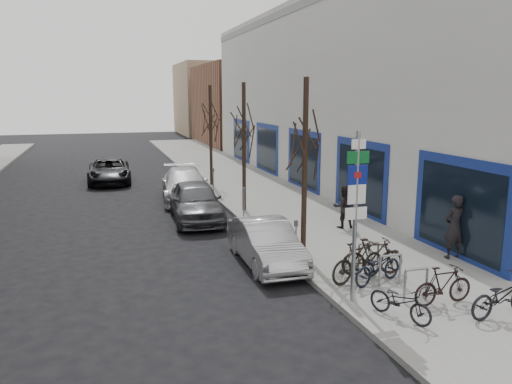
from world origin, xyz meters
TOP-DOWN VIEW (x-y plane):
  - ground at (0.00, 0.00)m, footprint 120.00×120.00m
  - sidewalk_east at (4.50, 10.00)m, footprint 5.00×70.00m
  - commercial_building at (17.00, 16.00)m, footprint 20.00×32.00m
  - brick_building_far at (13.00, 40.00)m, footprint 12.00×14.00m
  - tan_building_far at (13.50, 55.00)m, footprint 13.00×12.00m
  - highway_sign_pole at (2.40, -0.01)m, footprint 0.55×0.10m
  - bike_rack at (3.80, 0.60)m, footprint 0.66×2.26m
  - tree_near at (2.60, 3.50)m, footprint 1.80×1.80m
  - tree_mid at (2.60, 10.00)m, footprint 1.80×1.80m
  - tree_far at (2.60, 16.50)m, footprint 1.80×1.80m
  - meter_front at (2.15, 3.00)m, footprint 0.10×0.08m
  - meter_mid at (2.15, 8.50)m, footprint 0.10×0.08m
  - meter_back at (2.15, 14.00)m, footprint 0.10×0.08m
  - bike_near_left at (2.93, -1.20)m, footprint 1.07×1.58m
  - bike_near_right at (4.31, -0.85)m, footprint 1.61×0.51m
  - bike_mid_curb at (3.57, 0.83)m, footprint 1.74×1.01m
  - bike_mid_inner at (3.14, 1.08)m, footprint 1.93×1.06m
  - bike_far_curb at (5.14, -1.75)m, footprint 1.85×0.74m
  - bike_far_inner at (3.75, 1.39)m, footprint 1.82×0.78m
  - parked_car_front at (1.40, 3.48)m, footprint 1.46×4.05m
  - parked_car_mid at (0.40, 9.37)m, footprint 2.16×4.80m
  - parked_car_back at (0.64, 13.48)m, footprint 2.63×5.41m
  - lane_car at (-2.73, 19.63)m, footprint 2.42×5.06m
  - pedestrian_near at (6.80, 1.94)m, footprint 0.71×0.47m
  - pedestrian_far at (5.28, 6.11)m, footprint 0.64×0.48m

SIDE VIEW (x-z plane):
  - ground at x=0.00m, z-range 0.00..0.00m
  - sidewalk_east at x=4.50m, z-range 0.00..0.15m
  - bike_near_left at x=2.93m, z-range 0.15..1.08m
  - bike_near_right at x=4.31m, z-range 0.15..1.12m
  - bike_rack at x=3.80m, z-range 0.24..1.07m
  - bike_mid_curb at x=3.57m, z-range 0.15..1.17m
  - parked_car_front at x=1.40m, z-range 0.00..1.33m
  - bike_far_inner at x=3.75m, z-range 0.15..1.22m
  - lane_car at x=-2.73m, z-range 0.00..1.39m
  - bike_far_curb at x=5.14m, z-range 0.15..1.25m
  - bike_mid_inner at x=3.14m, z-range 0.15..1.27m
  - parked_car_back at x=0.64m, z-range 0.00..1.52m
  - parked_car_mid at x=0.40m, z-range 0.00..1.60m
  - meter_front at x=2.15m, z-range 0.28..1.55m
  - meter_mid at x=2.15m, z-range 0.28..1.55m
  - meter_back at x=2.15m, z-range 0.28..1.55m
  - pedestrian_far at x=5.28m, z-range 0.15..1.75m
  - pedestrian_near at x=6.80m, z-range 0.15..2.09m
  - highway_sign_pole at x=2.40m, z-range 0.36..4.56m
  - brick_building_far at x=13.00m, z-range 0.00..8.00m
  - tree_near at x=2.60m, z-range 1.35..6.85m
  - tree_mid at x=2.60m, z-range 1.35..6.85m
  - tree_far at x=2.60m, z-range 1.35..6.85m
  - tan_building_far at x=13.50m, z-range 0.00..9.00m
  - commercial_building at x=17.00m, z-range 0.00..10.00m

